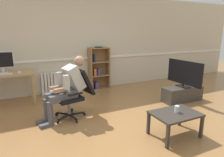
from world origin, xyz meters
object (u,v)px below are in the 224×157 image
object	(u,v)px
computer_desk	(5,78)
radiator	(57,83)
computer_mouse	(19,72)
bookshelf	(98,69)
drinking_glass	(177,109)
tv_stand	(182,94)
tv_screen	(184,73)
imac_monitor	(2,61)
office_chair	(76,91)
person_seated	(67,87)
coffee_table	(175,116)
keyboard	(3,74)

from	to	relation	value
computer_desk	radiator	bearing A→B (deg)	18.11
computer_mouse	bookshelf	xyz separation A→B (m)	(2.08, 0.41, -0.18)
computer_mouse	drinking_glass	xyz separation A→B (m)	(2.26, -2.63, -0.31)
tv_stand	tv_screen	size ratio (longest dim) A/B	1.01
tv_stand	imac_monitor	bearing A→B (deg)	157.14
computer_mouse	office_chair	world-z (taller)	office_chair
computer_mouse	tv_screen	distance (m)	3.87
imac_monitor	drinking_glass	bearing A→B (deg)	-47.54
computer_desk	imac_monitor	xyz separation A→B (m)	(-0.03, 0.08, 0.39)
person_seated	drinking_glass	xyz separation A→B (m)	(1.46, -1.41, -0.19)
bookshelf	coffee_table	distance (m)	3.06
computer_desk	tv_screen	distance (m)	4.19
tv_stand	drinking_glass	world-z (taller)	drinking_glass
bookshelf	radiator	size ratio (longest dim) A/B	1.57
tv_stand	coffee_table	world-z (taller)	coffee_table
bookshelf	imac_monitor	bearing A→B (deg)	-174.88
coffee_table	drinking_glass	xyz separation A→B (m)	(0.03, 0.01, 0.11)
office_chair	imac_monitor	bearing A→B (deg)	-148.52
coffee_table	tv_screen	bearing A→B (deg)	41.16
person_seated	tv_screen	size ratio (longest dim) A/B	1.20
bookshelf	tv_screen	world-z (taller)	bookshelf
bookshelf	radiator	world-z (taller)	bookshelf
computer_mouse	imac_monitor	bearing A→B (deg)	149.05
imac_monitor	coffee_table	distance (m)	3.88
tv_stand	drinking_glass	distance (m)	1.80
computer_mouse	office_chair	xyz separation A→B (m)	(0.98, -1.18, -0.25)
person_seated	computer_mouse	bearing A→B (deg)	-158.79
bookshelf	person_seated	xyz separation A→B (m)	(-1.28, -1.63, 0.06)
computer_desk	keyboard	distance (m)	0.19
radiator	office_chair	xyz separation A→B (m)	(0.09, -1.69, 0.22)
computer_mouse	office_chair	distance (m)	1.55
imac_monitor	coffee_table	world-z (taller)	imac_monitor
person_seated	drinking_glass	world-z (taller)	person_seated
keyboard	computer_mouse	distance (m)	0.33
bookshelf	person_seated	distance (m)	2.07
imac_monitor	radiator	world-z (taller)	imac_monitor
coffee_table	keyboard	bearing A→B (deg)	134.36
radiator	bookshelf	bearing A→B (deg)	-4.63
computer_desk	tv_stand	xyz separation A→B (m)	(3.89, -1.57, -0.47)
imac_monitor	drinking_glass	xyz separation A→B (m)	(2.59, -2.83, -0.57)
computer_desk	tv_stand	bearing A→B (deg)	-22.03
imac_monitor	tv_screen	distance (m)	4.26
tv_stand	bookshelf	bearing A→B (deg)	128.79
bookshelf	tv_screen	distance (m)	2.40
tv_stand	office_chair	bearing A→B (deg)	173.96
keyboard	computer_mouse	bearing A→B (deg)	3.45
coffee_table	computer_mouse	bearing A→B (deg)	130.19
office_chair	tv_screen	xyz separation A→B (m)	(2.60, -0.28, 0.18)
computer_desk	bookshelf	distance (m)	2.41
tv_screen	office_chair	bearing A→B (deg)	81.66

